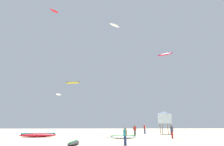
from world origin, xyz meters
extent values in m
cylinder|color=navy|center=(0.55, 5.73, 0.40)|extent=(0.15, 0.15, 0.79)
cylinder|color=navy|center=(0.63, 5.57, 0.40)|extent=(0.15, 0.15, 0.79)
cylinder|color=teal|center=(0.59, 5.65, 1.09)|extent=(0.36, 0.36, 0.60)
cylinder|color=#936B4C|center=(0.49, 5.84, 1.07)|extent=(0.11, 0.11, 0.55)
cylinder|color=#936B4C|center=(0.69, 5.46, 1.07)|extent=(0.11, 0.11, 0.55)
sphere|color=#936B4C|center=(0.59, 5.65, 1.50)|extent=(0.21, 0.21, 0.21)
cylinder|color=#B21E23|center=(7.79, 13.36, 0.41)|extent=(0.16, 0.16, 0.83)
cylinder|color=#B21E23|center=(7.78, 13.55, 0.41)|extent=(0.16, 0.16, 0.83)
cylinder|color=navy|center=(7.79, 13.46, 1.14)|extent=(0.38, 0.38, 0.62)
cylinder|color=brown|center=(7.81, 13.23, 1.11)|extent=(0.11, 0.11, 0.57)
cylinder|color=brown|center=(7.76, 13.68, 1.11)|extent=(0.11, 0.11, 0.57)
sphere|color=brown|center=(7.79, 13.46, 1.57)|extent=(0.22, 0.22, 0.22)
cylinder|color=black|center=(3.74, 20.27, 0.40)|extent=(0.15, 0.15, 0.81)
cylinder|color=black|center=(3.93, 20.26, 0.40)|extent=(0.15, 0.15, 0.81)
cylinder|color=#B21E23|center=(3.83, 20.27, 1.11)|extent=(0.37, 0.37, 0.61)
cylinder|color=#936B4C|center=(3.62, 20.27, 1.09)|extent=(0.11, 0.11, 0.56)
cylinder|color=#936B4C|center=(4.05, 20.26, 1.09)|extent=(0.11, 0.11, 0.56)
sphere|color=#936B4C|center=(3.83, 20.27, 1.53)|extent=(0.22, 0.22, 0.22)
cylinder|color=navy|center=(6.34, 24.44, 0.44)|extent=(0.16, 0.16, 0.88)
cylinder|color=navy|center=(6.43, 24.25, 0.44)|extent=(0.16, 0.16, 0.88)
cylinder|color=#B21E23|center=(6.38, 24.35, 1.21)|extent=(0.40, 0.40, 0.66)
cylinder|color=beige|center=(6.28, 24.56, 1.18)|extent=(0.12, 0.12, 0.61)
cylinder|color=beige|center=(6.49, 24.13, 1.18)|extent=(0.12, 0.12, 0.61)
sphere|color=beige|center=(6.38, 24.35, 1.66)|extent=(0.24, 0.24, 0.24)
ellipsoid|color=#2D2D33|center=(-4.21, 6.04, 0.17)|extent=(1.17, 3.16, 0.34)
cylinder|color=green|center=(-4.21, 6.04, 0.31)|extent=(0.41, 2.84, 0.14)
ellipsoid|color=white|center=(1.12, 12.95, 0.19)|extent=(3.57, 1.11, 0.41)
cylinder|color=green|center=(1.12, 12.95, 0.35)|extent=(3.26, 0.25, 0.16)
ellipsoid|color=red|center=(-10.79, 16.31, 0.28)|extent=(5.29, 2.60, 0.52)
cylinder|color=#19B29E|center=(-10.79, 16.31, 0.51)|extent=(4.61, 1.33, 0.22)
cylinder|color=#8C704C|center=(10.87, 24.46, 0.95)|extent=(0.14, 0.14, 1.90)
cylinder|color=#8C704C|center=(10.87, 22.96, 0.95)|extent=(0.14, 0.14, 1.90)
cylinder|color=#8C704C|center=(9.37, 24.46, 0.95)|extent=(0.14, 0.14, 1.90)
cylinder|color=#8C704C|center=(9.37, 22.96, 0.95)|extent=(0.14, 0.14, 1.90)
cube|color=silver|center=(10.12, 23.71, 2.75)|extent=(2.00, 2.00, 1.70)
pyramid|color=slate|center=(10.12, 23.71, 3.87)|extent=(2.30, 2.30, 0.55)
ellipsoid|color=white|center=(-14.00, 40.60, 9.67)|extent=(1.42, 3.20, 0.59)
ellipsoid|color=yellow|center=(-9.09, 33.50, 11.60)|extent=(3.96, 1.85, 0.86)
cylinder|color=#2D2D33|center=(-9.09, 33.50, 11.77)|extent=(3.47, 0.86, 0.17)
ellipsoid|color=red|center=(-13.51, 28.13, 27.97)|extent=(2.01, 2.16, 0.39)
cylinder|color=#2D2D33|center=(-13.51, 28.13, 28.07)|extent=(1.46, 1.64, 0.10)
ellipsoid|color=white|center=(0.95, 27.69, 24.27)|extent=(2.88, 2.49, 0.38)
cylinder|color=purple|center=(0.95, 27.69, 24.40)|extent=(2.24, 1.77, 0.13)
ellipsoid|color=red|center=(8.51, 16.08, 12.87)|extent=(2.44, 2.05, 0.64)
cylinder|color=purple|center=(8.51, 16.08, 12.98)|extent=(1.93, 1.45, 0.11)
camera|label=1|loc=(-1.45, -13.04, 1.98)|focal=30.73mm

